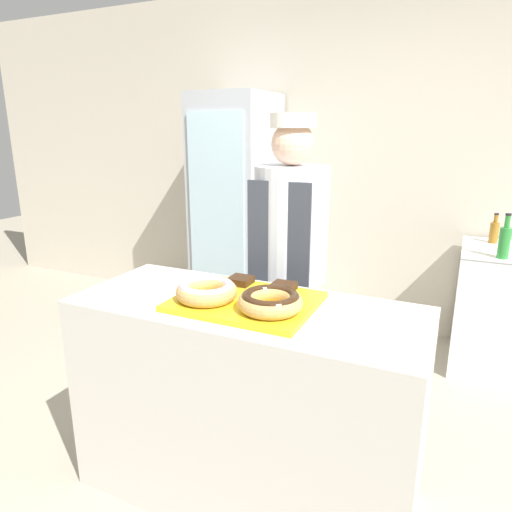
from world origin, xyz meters
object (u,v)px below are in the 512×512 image
at_px(beverage_fridge, 236,213).
at_px(donut_light_glaze, 207,290).
at_px(bottle_green, 505,241).
at_px(baker_person, 290,267).
at_px(donut_chocolate_glaze, 270,301).
at_px(bottle_amber, 494,231).
at_px(brownie_back_right, 283,287).
at_px(serving_tray, 246,301).
at_px(brownie_back_left, 241,280).

bearing_deg(beverage_fridge, donut_light_glaze, -66.23).
bearing_deg(bottle_green, baker_person, -142.32).
xyz_separation_m(donut_light_glaze, beverage_fridge, (-0.80, 1.81, -0.04)).
xyz_separation_m(baker_person, bottle_green, (1.07, 0.83, 0.07)).
relative_size(donut_chocolate_glaze, bottle_amber, 1.21).
bearing_deg(beverage_fridge, bottle_green, -7.18).
bearing_deg(brownie_back_right, beverage_fridge, 123.35).
height_order(baker_person, beverage_fridge, beverage_fridge).
bearing_deg(bottle_amber, beverage_fridge, -175.00).
bearing_deg(serving_tray, brownie_back_right, 56.80).
relative_size(brownie_back_left, bottle_green, 0.35).
xyz_separation_m(brownie_back_right, bottle_amber, (0.87, 1.75, -0.03)).
height_order(donut_chocolate_glaze, brownie_back_left, donut_chocolate_glaze).
bearing_deg(serving_tray, baker_person, 95.08).
xyz_separation_m(beverage_fridge, bottle_amber, (1.91, 0.17, -0.01)).
height_order(donut_light_glaze, beverage_fridge, beverage_fridge).
relative_size(brownie_back_left, beverage_fridge, 0.05).
height_order(donut_chocolate_glaze, brownie_back_right, donut_chocolate_glaze).
bearing_deg(baker_person, donut_light_glaze, -96.25).
xyz_separation_m(beverage_fridge, bottle_green, (1.95, -0.25, 0.01)).
bearing_deg(donut_light_glaze, bottle_green, 53.67).
relative_size(brownie_back_left, brownie_back_right, 1.00).
bearing_deg(serving_tray, brownie_back_left, 123.20).
bearing_deg(brownie_back_right, serving_tray, -123.20).
height_order(brownie_back_right, beverage_fridge, beverage_fridge).
bearing_deg(baker_person, brownie_back_right, -72.31).
relative_size(serving_tray, donut_chocolate_glaze, 2.25).
relative_size(donut_chocolate_glaze, bottle_green, 0.91).
bearing_deg(donut_light_glaze, brownie_back_right, 43.43).
bearing_deg(donut_chocolate_glaze, serving_tray, 152.58).
bearing_deg(baker_person, beverage_fridge, 129.32).
height_order(bottle_green, bottle_amber, bottle_green).
distance_m(donut_chocolate_glaze, bottle_amber, 2.15).
bearing_deg(brownie_back_left, beverage_fridge, 117.83).
height_order(brownie_back_left, beverage_fridge, beverage_fridge).
height_order(serving_tray, brownie_back_right, brownie_back_right).
bearing_deg(brownie_back_left, bottle_amber, 58.40).
height_order(serving_tray, bottle_green, bottle_green).
bearing_deg(bottle_amber, bottle_green, -84.59).
xyz_separation_m(donut_chocolate_glaze, brownie_back_right, (-0.04, 0.23, -0.02)).
relative_size(donut_light_glaze, bottle_green, 0.91).
distance_m(serving_tray, donut_light_glaze, 0.17).
distance_m(beverage_fridge, bottle_amber, 1.92).
height_order(donut_chocolate_glaze, beverage_fridge, beverage_fridge).
relative_size(donut_light_glaze, beverage_fridge, 0.13).
height_order(brownie_back_left, bottle_green, bottle_green).
xyz_separation_m(brownie_back_left, bottle_amber, (1.08, 1.75, -0.03)).
relative_size(serving_tray, bottle_green, 2.04).
xyz_separation_m(donut_light_glaze, donut_chocolate_glaze, (0.28, 0.00, 0.00)).
xyz_separation_m(serving_tray, brownie_back_left, (-0.10, 0.16, 0.03)).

